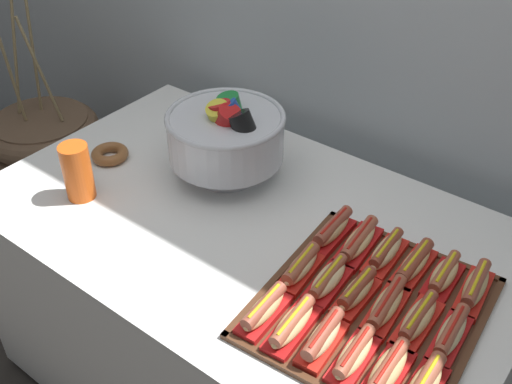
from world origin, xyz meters
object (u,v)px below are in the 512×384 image
object	(u,v)px
hot_dog_3	(354,355)
hot_dog_10	(418,320)
hot_dog_14	(386,252)
hot_dog_15	(414,264)
hot_dog_11	(451,334)
hot_dog_17	(475,287)
serving_tray	(370,308)
punch_bowl	(227,134)
hot_dog_12	(333,230)
buffet_table	(249,309)
hot_dog_0	(264,310)
hot_dog_16	(444,276)
donut	(110,154)
hot_dog_2	(323,338)
hot_dog_4	(387,371)
cup_stack	(77,172)
hot_dog_1	(292,325)
hot_dog_7	(328,280)
hot_dog_13	(359,242)
hot_dog_8	(357,292)
hot_dog_6	(301,267)
hot_dog_9	(386,306)
floor_vase	(54,178)

from	to	relation	value
hot_dog_3	hot_dog_10	world-z (taller)	hot_dog_10
hot_dog_14	hot_dog_15	distance (m)	0.08
hot_dog_15	hot_dog_11	bearing A→B (deg)	-43.64
hot_dog_17	serving_tray	bearing A→B (deg)	-134.56
punch_bowl	hot_dog_12	bearing A→B (deg)	-9.06
buffet_table	hot_dog_0	size ratio (longest dim) A/B	9.12
hot_dog_15	hot_dog_16	distance (m)	0.08
hot_dog_3	donut	world-z (taller)	hot_dog_3
hot_dog_2	hot_dog_4	world-z (taller)	hot_dog_2
hot_dog_4	cup_stack	world-z (taller)	cup_stack
hot_dog_1	donut	size ratio (longest dim) A/B	1.53
hot_dog_1	hot_dog_7	size ratio (longest dim) A/B	1.08
hot_dog_16	punch_bowl	xyz separation A→B (m)	(-0.71, 0.04, 0.11)
hot_dog_13	hot_dog_17	distance (m)	0.30
hot_dog_17	punch_bowl	xyz separation A→B (m)	(-0.79, 0.04, 0.11)
hot_dog_3	hot_dog_8	size ratio (longest dim) A/B	1.06
hot_dog_10	hot_dog_12	xyz separation A→B (m)	(-0.31, 0.14, 0.00)
hot_dog_2	hot_dog_10	world-z (taller)	hot_dog_2
hot_dog_14	hot_dog_15	bearing A→B (deg)	4.09
hot_dog_10	hot_dog_6	bearing A→B (deg)	-175.91
hot_dog_15	hot_dog_17	world-z (taller)	hot_dog_17
hot_dog_0	donut	distance (m)	0.82
hot_dog_11	buffet_table	bearing A→B (deg)	173.25
hot_dog_2	hot_dog_16	world-z (taller)	hot_dog_2
serving_tray	hot_dog_15	xyz separation A→B (m)	(0.03, 0.17, 0.03)
hot_dog_1	hot_dog_15	bearing A→B (deg)	69.65
hot_dog_13	hot_dog_15	bearing A→B (deg)	4.09
donut	hot_dog_10	bearing A→B (deg)	-2.76
hot_dog_16	hot_dog_9	bearing A→B (deg)	-110.35
hot_dog_3	hot_dog_9	distance (m)	0.17
hot_dog_15	donut	world-z (taller)	hot_dog_15
hot_dog_17	floor_vase	bearing A→B (deg)	177.68
hot_dog_14	hot_dog_17	bearing A→B (deg)	4.09
hot_dog_14	hot_dog_17	xyz separation A→B (m)	(0.22, 0.02, 0.00)
hot_dog_2	hot_dog_14	world-z (taller)	hot_dog_2
hot_dog_0	donut	world-z (taller)	hot_dog_0
hot_dog_9	hot_dog_17	distance (m)	0.22
hot_dog_6	hot_dog_12	xyz separation A→B (m)	(-0.01, 0.16, 0.00)
hot_dog_4	hot_dog_13	world-z (taller)	hot_dog_4
hot_dog_10	cup_stack	world-z (taller)	cup_stack
hot_dog_16	donut	world-z (taller)	hot_dog_16
hot_dog_13	donut	xyz separation A→B (m)	(-0.84, -0.10, -0.02)
hot_dog_12	hot_dog_17	distance (m)	0.38
hot_dog_10	hot_dog_4	bearing A→B (deg)	-85.91
serving_tray	donut	size ratio (longest dim) A/B	4.76
hot_dog_0	hot_dog_7	xyz separation A→B (m)	(0.06, 0.17, -0.00)
hot_dog_2	hot_dog_7	size ratio (longest dim) A/B	0.97
hot_dog_2	hot_dog_12	distance (m)	0.36
hot_dog_6	hot_dog_7	distance (m)	0.08
floor_vase	hot_dog_6	bearing A→B (deg)	-10.29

